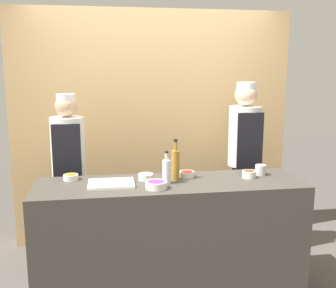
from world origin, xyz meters
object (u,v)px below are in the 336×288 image
(sauce_bowl_green, at_px, (146,176))
(bottle_clear, at_px, (166,171))
(sauce_bowl_purple, at_px, (156,185))
(chef_left, at_px, (69,174))
(cutting_board, at_px, (111,184))
(sauce_bowl_red, at_px, (187,174))
(bottle_vinegar, at_px, (175,164))
(cup_steel, at_px, (260,170))
(sauce_bowl_orange, at_px, (71,177))
(chef_right, at_px, (244,161))
(sauce_bowl_brown, at_px, (249,174))

(sauce_bowl_green, height_order, bottle_clear, bottle_clear)
(sauce_bowl_purple, bearing_deg, chef_left, 131.75)
(sauce_bowl_green, bearing_deg, cutting_board, -160.81)
(sauce_bowl_red, xyz_separation_m, bottle_vinegar, (-0.10, -0.07, 0.10))
(sauce_bowl_green, height_order, cup_steel, cup_steel)
(sauce_bowl_orange, bearing_deg, chef_left, 96.86)
(chef_right, bearing_deg, sauce_bowl_red, -142.73)
(sauce_bowl_green, relative_size, bottle_vinegar, 0.36)
(sauce_bowl_orange, height_order, cutting_board, sauce_bowl_orange)
(cutting_board, bearing_deg, cup_steel, 4.34)
(bottle_clear, height_order, chef_right, chef_right)
(chef_right, bearing_deg, sauce_bowl_brown, -106.04)
(sauce_bowl_green, relative_size, chef_right, 0.07)
(bottle_vinegar, bearing_deg, sauce_bowl_green, 171.20)
(bottle_vinegar, height_order, cup_steel, bottle_vinegar)
(sauce_bowl_green, xyz_separation_m, sauce_bowl_brown, (0.83, -0.06, 0.00))
(sauce_bowl_purple, bearing_deg, bottle_vinegar, 48.89)
(sauce_bowl_purple, distance_m, cup_steel, 0.93)
(cutting_board, relative_size, chef_right, 0.20)
(sauce_bowl_orange, distance_m, cup_steel, 1.54)
(cup_steel, height_order, chef_right, chef_right)
(sauce_bowl_red, height_order, chef_left, chef_left)
(cutting_board, bearing_deg, sauce_bowl_orange, 149.68)
(sauce_bowl_purple, xyz_separation_m, sauce_bowl_red, (0.28, 0.27, -0.00))
(bottle_clear, distance_m, chef_left, 1.04)
(bottle_clear, bearing_deg, sauce_bowl_brown, 4.96)
(sauce_bowl_brown, xyz_separation_m, sauce_bowl_red, (-0.49, 0.09, -0.01))
(sauce_bowl_brown, xyz_separation_m, cup_steel, (0.12, 0.06, 0.01))
(sauce_bowl_brown, distance_m, cup_steel, 0.14)
(sauce_bowl_orange, relative_size, chef_left, 0.07)
(bottle_vinegar, distance_m, cup_steel, 0.73)
(cup_steel, height_order, chef_left, chef_left)
(sauce_bowl_red, distance_m, cutting_board, 0.62)
(cutting_board, height_order, bottle_clear, bottle_clear)
(sauce_bowl_green, xyz_separation_m, cup_steel, (0.95, -0.00, 0.02))
(sauce_bowl_brown, relative_size, sauce_bowl_red, 0.89)
(sauce_bowl_red, relative_size, chef_left, 0.08)
(sauce_bowl_green, xyz_separation_m, sauce_bowl_orange, (-0.59, 0.09, -0.00))
(sauce_bowl_brown, xyz_separation_m, bottle_clear, (-0.68, -0.06, 0.07))
(sauce_bowl_orange, bearing_deg, sauce_bowl_green, -8.58)
(sauce_bowl_purple, bearing_deg, cup_steel, 14.85)
(sauce_bowl_brown, relative_size, bottle_vinegar, 0.34)
(cutting_board, relative_size, cup_steel, 3.99)
(bottle_clear, bearing_deg, chef_right, 37.65)
(sauce_bowl_brown, relative_size, sauce_bowl_orange, 0.94)
(cup_steel, xyz_separation_m, chef_right, (0.05, 0.54, -0.05))
(bottle_clear, distance_m, bottle_vinegar, 0.13)
(chef_left, bearing_deg, sauce_bowl_brown, -22.25)
(sauce_bowl_red, distance_m, chef_left, 1.10)
(sauce_bowl_purple, height_order, bottle_vinegar, bottle_vinegar)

